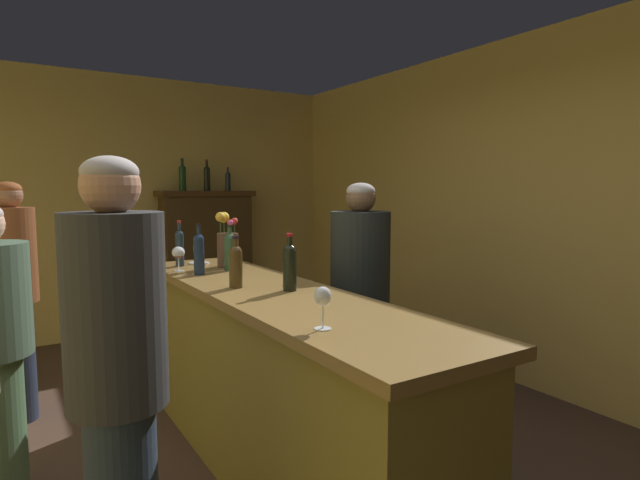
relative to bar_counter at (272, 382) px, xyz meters
name	(u,v)px	position (x,y,z in m)	size (l,w,h in m)	color
wall_back	(109,207)	(-0.21, 3.37, 0.87)	(5.12, 0.12, 2.77)	#D3B35B
wall_right	(570,215)	(2.34, -0.23, 0.87)	(0.12, 7.20, 2.77)	#D7B256
bar_counter	(272,382)	(0.00, 0.00, 0.00)	(0.65, 2.75, 1.03)	olive
display_cabinet	(207,257)	(0.75, 3.09, 0.29)	(1.05, 0.39, 1.56)	#412F16
wine_bottle_pinot	(236,264)	(-0.14, 0.16, 0.64)	(0.07, 0.07, 0.29)	#443215
wine_bottle_chardonnay	(230,250)	(0.07, 0.75, 0.65)	(0.08, 0.08, 0.30)	#2E4E2E
wine_bottle_syrah	(199,252)	(-0.16, 0.68, 0.66)	(0.07, 0.07, 0.32)	#17253C
wine_bottle_rose	(290,265)	(0.07, -0.08, 0.65)	(0.07, 0.07, 0.31)	black
wine_bottle_malbec	(180,246)	(-0.16, 1.11, 0.66)	(0.06, 0.06, 0.32)	#1F2C36
wine_glass_front	(323,298)	(-0.18, -0.80, 0.63)	(0.07, 0.07, 0.17)	white
wine_glass_mid	(178,254)	(-0.23, 0.89, 0.63)	(0.08, 0.08, 0.16)	white
flower_arrangement	(227,245)	(0.12, 0.91, 0.66)	(0.17, 0.16, 0.38)	#523628
cheese_plate	(199,263)	(-0.01, 1.14, 0.52)	(0.15, 0.15, 0.01)	white
display_bottle_left	(182,176)	(0.49, 3.09, 1.19)	(0.08, 0.08, 0.35)	#183B1C
display_bottle_midleft	(207,177)	(0.77, 3.09, 1.19)	(0.07, 0.07, 0.35)	black
display_bottle_center	(228,180)	(1.02, 3.09, 1.15)	(0.06, 0.06, 0.27)	#1F2933
patron_in_grey	(118,379)	(-0.90, -0.64, 0.41)	(0.33, 0.33, 1.68)	#283647
patron_redhead	(14,290)	(-1.16, 1.51, 0.38)	(0.30, 0.30, 1.62)	#262E43
bartender	(360,293)	(0.81, 0.29, 0.35)	(0.40, 0.40, 1.62)	maroon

